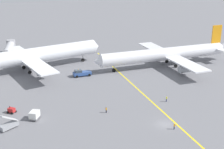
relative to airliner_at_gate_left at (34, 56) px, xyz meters
The scene contains 12 objects.
ground_plane 60.61m from the airliner_at_gate_left, 68.95° to the right, with size 600.00×600.00×0.00m, color slate.
taxiway_stripe 53.10m from the airliner_at_gate_left, 61.31° to the right, with size 0.50×120.00×0.01m, color yellow.
airliner_at_gate_left is the anchor object (origin of this frame).
airliner_being_pushed 50.04m from the airliner_at_gate_left, 17.64° to the right, with size 57.26×44.29×14.64m.
pushback_tug 20.06m from the airliner_at_gate_left, 44.22° to the right, with size 9.62×2.96×2.76m.
gse_gpu_cart_small 37.08m from the airliner_at_gate_left, 109.75° to the right, with size 2.60×2.63×1.90m.
gse_stair_truck_yellow 45.69m from the airliner_at_gate_left, 108.02° to the right, with size 4.91×3.88×4.06m.
gse_container_dolly_flat 41.58m from the airliner_at_gate_left, 100.38° to the right, with size 3.61×3.88×2.15m.
ground_crew_marshaller_foreground 63.63m from the airliner_at_gate_left, 69.36° to the right, with size 0.42×0.41×1.62m.
ground_crew_ramp_agent_by_cones 46.06m from the airliner_at_gate_left, 76.32° to the right, with size 0.50×0.36×1.60m.
ground_crew_wing_walker_right 53.84m from the airliner_at_gate_left, 56.55° to the right, with size 0.48×0.36×1.70m.
jet_bridge 23.78m from the airliner_at_gate_left, 105.69° to the left, with size 7.29×19.81×5.86m.
Camera 1 is at (-39.68, -58.72, 37.12)m, focal length 50.41 mm.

